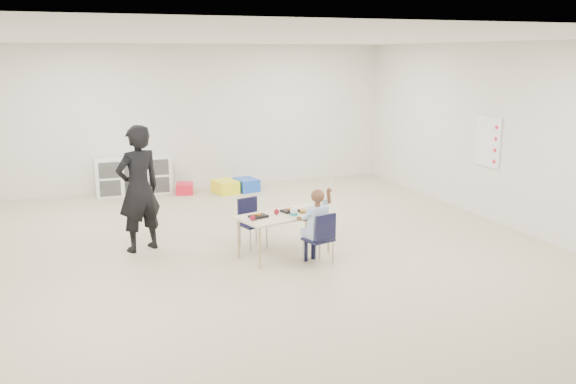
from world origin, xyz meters
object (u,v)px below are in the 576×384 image
object	(u,v)px
child	(318,223)
adult	(139,189)
chair_near	(318,238)
cubby_shelf	(134,176)
table	(284,234)

from	to	relation	value
child	adult	bearing A→B (deg)	130.92
child	adult	world-z (taller)	adult
adult	chair_near	bearing A→B (deg)	123.74
cubby_shelf	adult	distance (m)	3.56
child	adult	xyz separation A→B (m)	(-2.05, 1.33, 0.32)
child	adult	size ratio (longest dim) A/B	0.62
cubby_shelf	child	bearing A→B (deg)	-69.79
table	child	size ratio (longest dim) A/B	1.27
chair_near	adult	bearing A→B (deg)	130.92
child	cubby_shelf	distance (m)	5.16
chair_near	cubby_shelf	xyz separation A→B (m)	(-1.78, 4.84, 0.01)
chair_near	child	world-z (taller)	child
chair_near	cubby_shelf	bearing A→B (deg)	94.09
table	adult	world-z (taller)	adult
chair_near	child	bearing A→B (deg)	0.00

